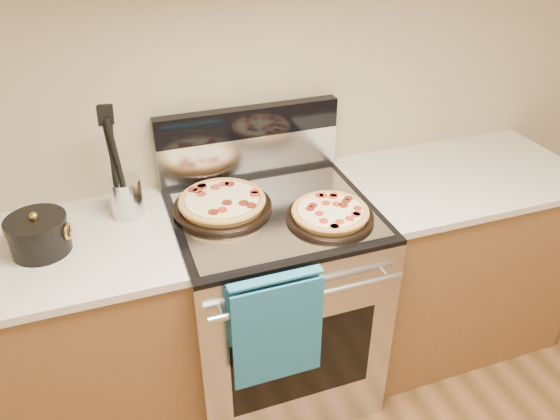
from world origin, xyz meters
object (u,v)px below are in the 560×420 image
object	(u,v)px
saucepan	(39,236)
pepperoni_pizza_back	(222,203)
range_body	(274,304)
pepperoni_pizza_front	(330,214)
utensil_crock	(126,197)

from	to	relation	value
saucepan	pepperoni_pizza_back	bearing A→B (deg)	3.09
pepperoni_pizza_back	saucepan	size ratio (longest dim) A/B	1.89
range_body	pepperoni_pizza_front	size ratio (longest dim) A/B	2.82
pepperoni_pizza_back	utensil_crock	bearing A→B (deg)	163.15
pepperoni_pizza_front	utensil_crock	bearing A→B (deg)	156.50
pepperoni_pizza_front	utensil_crock	xyz separation A→B (m)	(-0.70, 0.30, 0.04)
utensil_crock	saucepan	size ratio (longest dim) A/B	0.77
pepperoni_pizza_back	utensil_crock	world-z (taller)	utensil_crock
pepperoni_pizza_front	utensil_crock	size ratio (longest dim) A/B	2.13
range_body	pepperoni_pizza_back	bearing A→B (deg)	158.75
range_body	saucepan	bearing A→B (deg)	177.56
range_body	pepperoni_pizza_back	distance (m)	0.54
range_body	pepperoni_pizza_front	xyz separation A→B (m)	(0.18, -0.13, 0.50)
pepperoni_pizza_front	saucepan	world-z (taller)	saucepan
saucepan	utensil_crock	bearing A→B (deg)	24.32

